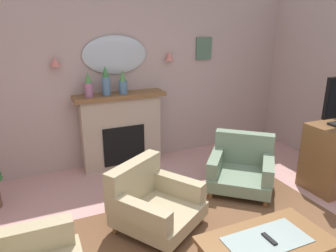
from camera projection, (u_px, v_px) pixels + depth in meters
name	position (u px, v px, depth m)	size (l,w,h in m)	color
wall_back	(133.00, 77.00, 4.99)	(6.40, 0.10, 2.69)	#B29993
fireplace	(121.00, 131.00, 4.92)	(1.36, 0.36, 1.16)	tan
mantel_vase_centre	(88.00, 86.00, 4.49)	(0.12, 0.12, 0.36)	#9E6084
mantel_vase_right	(106.00, 82.00, 4.58)	(0.12, 0.12, 0.42)	#4C7093
mantel_vase_left	(123.00, 83.00, 4.69)	(0.13, 0.13, 0.35)	#4C7093
wall_mirror	(115.00, 55.00, 4.69)	(0.96, 0.06, 0.56)	#B2BCC6
wall_sconce_left	(55.00, 62.00, 4.33)	(0.14, 0.14, 0.14)	#D17066
wall_sconce_right	(169.00, 56.00, 4.99)	(0.14, 0.14, 0.14)	#D17066
framed_picture	(204.00, 49.00, 5.27)	(0.28, 0.03, 0.36)	#4C6B56
coffee_table	(266.00, 246.00, 2.70)	(1.10, 0.60, 0.45)	brown
tv_remote	(269.00, 239.00, 2.67)	(0.04, 0.16, 0.02)	black
armchair_beside_couch	(152.00, 201.00, 3.51)	(1.12, 1.12, 0.71)	tan
armchair_in_corner	(242.00, 166.00, 4.35)	(1.14, 1.14, 0.71)	gray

